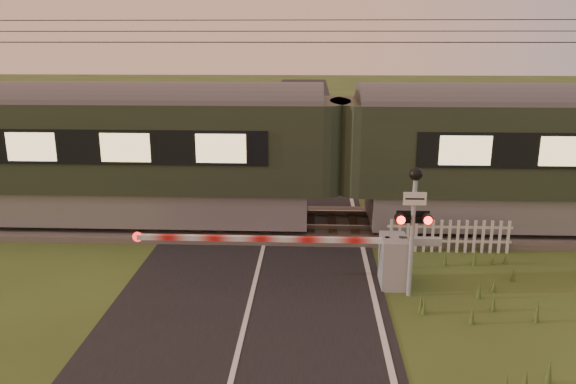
{
  "coord_description": "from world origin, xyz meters",
  "views": [
    {
      "loc": [
        1.34,
        -9.83,
        5.61
      ],
      "look_at": [
        0.75,
        3.2,
        2.03
      ],
      "focal_mm": 35.0,
      "sensor_mm": 36.0,
      "label": 1
    }
  ],
  "objects_px": {
    "crossing_signal": "(414,209)",
    "picket_fence": "(449,236)",
    "train": "(339,154)",
    "boom_gate": "(379,258)"
  },
  "relations": [
    {
      "from": "train",
      "to": "crossing_signal",
      "type": "bearing_deg",
      "value": -72.92
    },
    {
      "from": "crossing_signal",
      "to": "picket_fence",
      "type": "distance_m",
      "value": 3.49
    },
    {
      "from": "boom_gate",
      "to": "crossing_signal",
      "type": "xyz_separation_m",
      "value": [
        0.62,
        -0.57,
        1.38
      ]
    },
    {
      "from": "train",
      "to": "boom_gate",
      "type": "xyz_separation_m",
      "value": [
        0.8,
        -4.05,
        -1.65
      ]
    },
    {
      "from": "crossing_signal",
      "to": "picket_fence",
      "type": "bearing_deg",
      "value": 61.04
    },
    {
      "from": "boom_gate",
      "to": "crossing_signal",
      "type": "relative_size",
      "value": 2.43
    },
    {
      "from": "train",
      "to": "picket_fence",
      "type": "distance_m",
      "value": 3.95
    },
    {
      "from": "train",
      "to": "crossing_signal",
      "type": "relative_size",
      "value": 14.68
    },
    {
      "from": "boom_gate",
      "to": "train",
      "type": "bearing_deg",
      "value": 101.14
    },
    {
      "from": "train",
      "to": "boom_gate",
      "type": "relative_size",
      "value": 6.04
    }
  ]
}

